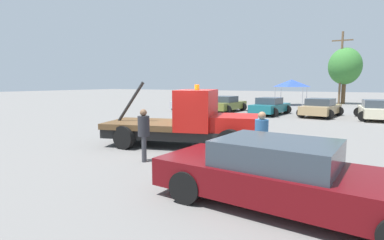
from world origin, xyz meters
name	(u,v)px	position (x,y,z in m)	size (l,w,h in m)	color
ground_plane	(181,146)	(0.00, 0.00, 0.00)	(160.00, 160.00, 0.00)	slate
tow_truck	(190,122)	(0.36, 0.10, 0.94)	(6.32, 3.66, 2.51)	black
foreground_car	(286,176)	(4.85, -4.04, 0.65)	(5.53, 2.46, 1.34)	#5B0A0F
person_near_truck	(261,137)	(3.70, -1.78, 0.97)	(0.37, 0.37, 1.67)	#38383D
person_at_hood	(144,131)	(0.19, -2.56, 0.95)	(0.37, 0.37, 1.65)	#38383D
parked_car_silver	(191,103)	(-7.35, 14.04, 0.65)	(2.57, 4.68, 1.34)	#B7B7BC
parked_car_olive	(226,104)	(-3.87, 13.84, 0.65)	(2.70, 4.63, 1.34)	olive
parked_car_teal	(270,106)	(0.10, 13.18, 0.65)	(2.68, 4.47, 1.34)	#196670
parked_car_tan	(321,108)	(3.67, 13.68, 0.65)	(2.94, 4.60, 1.34)	tan
parked_car_cream	(376,110)	(7.13, 13.50, 0.65)	(2.70, 4.60, 1.34)	beige
canopy_tent_blue	(291,83)	(-0.49, 24.49, 2.41)	(2.93, 2.93, 2.82)	#9E9EA3
tree_left	(345,66)	(4.50, 29.31, 4.34)	(3.63, 3.63, 6.47)	brown
utility_pole	(341,66)	(4.10, 28.81, 4.38)	(2.20, 0.24, 8.24)	brown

